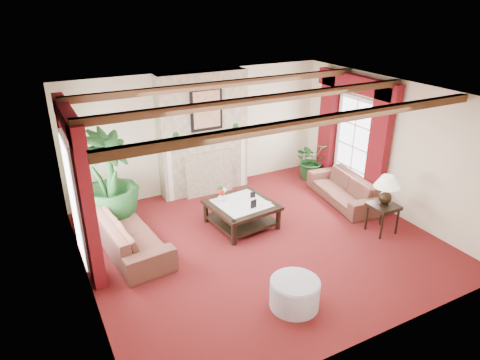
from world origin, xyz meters
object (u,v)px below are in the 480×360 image
side_table (382,218)px  ottoman (295,294)px  sofa_right (344,185)px  coffee_table (242,214)px  sofa_left (129,228)px  potted_palm (112,199)px

side_table → ottoman: size_ratio=0.80×
sofa_right → side_table: sofa_right is taller
coffee_table → sofa_left: bearing=169.5°
sofa_left → coffee_table: size_ratio=1.90×
potted_palm → coffee_table: (2.18, -1.22, -0.29)m
potted_palm → coffee_table: 2.52m
sofa_left → side_table: (4.38, -1.62, -0.14)m
coffee_table → side_table: bearing=-39.1°
side_table → ottoman: bearing=-159.7°
sofa_left → ottoman: (1.73, -2.60, -0.21)m
coffee_table → sofa_right: bearing=-8.1°
sofa_left → side_table: size_ratio=3.86×
potted_palm → side_table: (4.42, -2.68, -0.24)m
sofa_right → side_table: 1.39m
sofa_right → potted_palm: size_ratio=0.93×
sofa_left → coffee_table: sofa_left is taller
ottoman → coffee_table: bearing=80.2°
sofa_right → ottoman: sofa_right is taller
sofa_left → coffee_table: 2.16m
sofa_right → potted_palm: (-4.65, 1.31, 0.15)m
ottoman → side_table: bearing=20.3°
sofa_left → sofa_right: sofa_left is taller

